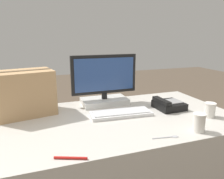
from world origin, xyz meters
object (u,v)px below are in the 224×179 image
Objects in this scene: desk_phone at (168,105)px; paper_cup_right at (210,110)px; spoon at (170,137)px; pen_marker at (71,158)px; monitor at (104,85)px; paper_cup_left at (199,123)px; keyboard at (121,113)px; cardboard_box at (25,93)px.

paper_cup_right reaches higher than desk_phone.
desk_phone is 1.32× the size of spoon.
desk_phone is at bearing -128.99° from pen_marker.
monitor is 4.82× the size of paper_cup_left.
spoon is (-0.19, -0.01, -0.05)m from paper_cup_left.
desk_phone is at bearing 4.93° from keyboard.
keyboard is 0.67m from cardboard_box.
paper_cup_left is 0.20m from spoon.
keyboard is at bearing 179.01° from desk_phone.
monitor reaches higher than paper_cup_left.
spoon is 1.05× the size of pen_marker.
paper_cup_right is at bearing -145.81° from pen_marker.
monitor is 1.26× the size of cardboard_box.
monitor is at bearing 144.94° from desk_phone.
cardboard_box is (-0.61, 0.24, 0.14)m from keyboard.
monitor reaches higher than spoon.
keyboard is 2.99× the size of pen_marker.
paper_cup_left is (0.35, -0.67, -0.10)m from monitor.
monitor is 0.51m from desk_phone.
keyboard is 0.38m from desk_phone.
cardboard_box is (-0.58, -0.04, -0.00)m from monitor.
paper_cup_right is (0.17, -0.23, 0.02)m from desk_phone.
spoon is (0.13, -0.40, -0.01)m from keyboard.
paper_cup_left is at bearing -62.35° from monitor.
desk_phone is 0.48m from spoon.
spoon is at bearing -124.03° from desk_phone.
keyboard is 4.00× the size of paper_cup_left.
cardboard_box reaches higher than pen_marker.
keyboard is 0.42m from spoon.
cardboard_box is at bearing 147.28° from spoon.
paper_cup_right is at bearing -56.30° from desk_phone.
paper_cup_right is (0.58, -0.51, -0.10)m from monitor.
monitor is at bearing 3.64° from cardboard_box.
paper_cup_left is at bearing -34.19° from cardboard_box.
paper_cup_left is at bearing -100.71° from desk_phone.
keyboard is 2.16× the size of desk_phone.
pen_marker is at bearing -176.58° from paper_cup_left.
paper_cup_left reaches higher than spoon.
desk_phone is at bearing -33.40° from monitor.
paper_cup_right is at bearing -22.06° from cardboard_box.
cardboard_box is at bearing 164.99° from desk_phone.
paper_cup_right is at bearing -41.16° from monitor.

